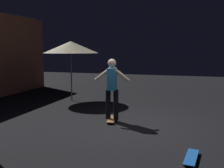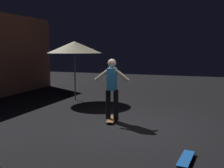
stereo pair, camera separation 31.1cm
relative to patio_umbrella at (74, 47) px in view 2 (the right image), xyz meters
The scene contains 5 objects.
ground_plane 4.63m from the patio_umbrella, 132.38° to the right, with size 28.00×28.00×0.00m, color black.
patio_umbrella is the anchor object (origin of this frame).
skateboard_ridden 3.95m from the patio_umbrella, 135.26° to the right, with size 0.80×0.31×0.07m.
skateboard_spare 6.72m from the patio_umbrella, 134.85° to the right, with size 0.80×0.29×0.07m.
skater 3.55m from the patio_umbrella, 135.26° to the right, with size 0.41×0.98×1.67m.
Camera 2 is at (-6.46, -1.76, 2.01)m, focal length 42.67 mm.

